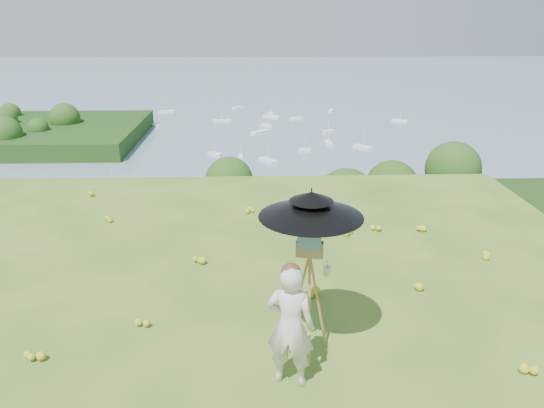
{
  "coord_description": "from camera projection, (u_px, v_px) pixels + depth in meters",
  "views": [
    {
      "loc": [
        0.75,
        -6.5,
        4.18
      ],
      "look_at": [
        1.02,
        1.7,
        1.15
      ],
      "focal_mm": 35.0,
      "sensor_mm": 36.0,
      "label": 1
    }
  ],
  "objects": [
    {
      "name": "harbor_town",
      "position": [
        252.0,
        225.0,
        88.06
      ],
      "size": [
        110.0,
        22.0,
        5.0
      ],
      "primitive_type": null,
      "color": "silver",
      "rests_on": "shoreline_tier"
    },
    {
      "name": "moored_boats",
      "position": [
        214.0,
        135.0,
        169.77
      ],
      "size": [
        140.0,
        140.0,
        0.7
      ],
      "primitive_type": null,
      "color": "white",
      "rests_on": "bay_water"
    },
    {
      "name": "wildflowers",
      "position": [
        206.0,
        309.0,
        7.73
      ],
      "size": [
        10.0,
        10.5,
        0.12
      ],
      "primitive_type": null,
      "color": "gold",
      "rests_on": "ground"
    },
    {
      "name": "forest_slope",
      "position": [
        250.0,
        380.0,
        50.37
      ],
      "size": [
        140.0,
        56.0,
        22.0
      ],
      "primitive_type": "cube",
      "color": "#14370F",
      "rests_on": "bay_water"
    },
    {
      "name": "painter",
      "position": [
        290.0,
        326.0,
        6.07
      ],
      "size": [
        0.64,
        0.5,
        1.54
      ],
      "primitive_type": "imported",
      "rotation": [
        0.0,
        0.0,
        2.88
      ],
      "color": "white",
      "rests_on": "ground"
    },
    {
      "name": "ground",
      "position": [
        204.0,
        322.0,
        7.52
      ],
      "size": [
        14.0,
        14.0,
        0.0
      ],
      "primitive_type": "plane",
      "color": "#416D1F",
      "rests_on": "ground"
    },
    {
      "name": "shoreline_tier",
      "position": [
        252.0,
        260.0,
        90.3
      ],
      "size": [
        170.0,
        28.0,
        8.0
      ],
      "primitive_type": "cube",
      "color": "#746A5D",
      "rests_on": "bay_water"
    },
    {
      "name": "bay_water",
      "position": [
        253.0,
        97.0,
        244.36
      ],
      "size": [
        700.0,
        700.0,
        0.0
      ],
      "primitive_type": "plane",
      "color": "#708EA1",
      "rests_on": "ground"
    },
    {
      "name": "painter_cap",
      "position": [
        291.0,
        269.0,
        5.82
      ],
      "size": [
        0.25,
        0.28,
        0.1
      ],
      "primitive_type": null,
      "rotation": [
        0.0,
        0.0,
        -0.12
      ],
      "color": "pink",
      "rests_on": "painter"
    },
    {
      "name": "peninsula",
      "position": [
        6.0,
        126.0,
        160.64
      ],
      "size": [
        90.0,
        60.0,
        12.0
      ],
      "primitive_type": null,
      "color": "#14370F",
      "rests_on": "bay_water"
    },
    {
      "name": "field_easel",
      "position": [
        308.0,
        294.0,
        6.56
      ],
      "size": [
        0.77,
        0.77,
        1.71
      ],
      "primitive_type": null,
      "rotation": [
        0.0,
        0.0,
        -0.2
      ],
      "color": "#AF8E49",
      "rests_on": "ground"
    },
    {
      "name": "sun_umbrella",
      "position": [
        311.0,
        221.0,
        6.26
      ],
      "size": [
        1.48,
        1.48,
        0.83
      ],
      "primitive_type": null,
      "rotation": [
        0.0,
        0.0,
        -0.21
      ],
      "color": "black",
      "rests_on": "field_easel"
    },
    {
      "name": "slope_trees",
      "position": [
        248.0,
        247.0,
        45.53
      ],
      "size": [
        110.0,
        50.0,
        6.0
      ],
      "primitive_type": null,
      "color": "#274F17",
      "rests_on": "forest_slope"
    }
  ]
}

